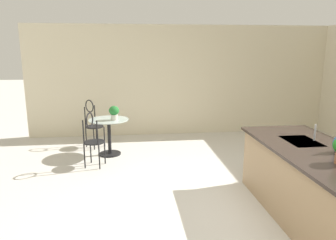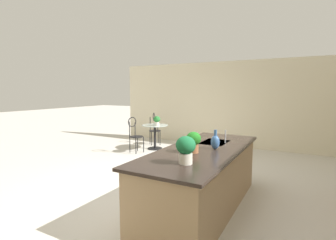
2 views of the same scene
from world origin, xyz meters
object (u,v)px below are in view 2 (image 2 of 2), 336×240
object	(u,v)px
bistro_table	(155,135)
chair_by_island	(155,127)
chair_near_window	(135,133)
potted_plant_counter_near	(193,141)
potted_plant_on_table	(157,120)
potted_plant_counter_far	(186,148)
vase_on_counter	(215,142)

from	to	relation	value
bistro_table	chair_by_island	size ratio (longest dim) A/B	0.77
chair_near_window	potted_plant_counter_near	world-z (taller)	potted_plant_counter_near
potted_plant_on_table	bistro_table	bearing A→B (deg)	-122.50
potted_plant_on_table	potted_plant_counter_far	size ratio (longest dim) A/B	0.86
potted_plant_counter_far	potted_plant_counter_near	distance (m)	0.57
potted_plant_counter_far	potted_plant_counter_near	xyz separation A→B (m)	(-0.55, -0.14, -0.02)
chair_near_window	potted_plant_on_table	bearing A→B (deg)	149.23
chair_by_island	potted_plant_counter_near	world-z (taller)	potted_plant_counter_near
chair_near_window	potted_plant_on_table	world-z (taller)	chair_near_window
bistro_table	potted_plant_counter_far	size ratio (longest dim) A/B	2.42
bistro_table	vase_on_counter	size ratio (longest dim) A/B	2.78
potted_plant_on_table	potted_plant_counter_near	xyz separation A→B (m)	(3.24, 2.57, 0.18)
chair_by_island	potted_plant_on_table	xyz separation A→B (m)	(0.68, 0.51, 0.33)
potted_plant_on_table	vase_on_counter	xyz separation A→B (m)	(2.89, 2.76, 0.13)
potted_plant_on_table	potted_plant_counter_far	bearing A→B (deg)	35.46
chair_by_island	bistro_table	bearing A→B (deg)	32.54
potted_plant_counter_far	potted_plant_counter_near	bearing A→B (deg)	-166.07
potted_plant_on_table	potted_plant_counter_near	bearing A→B (deg)	38.34
potted_plant_counter_far	vase_on_counter	size ratio (longest dim) A/B	1.15
chair_by_island	vase_on_counter	bearing A→B (deg)	42.42
bistro_table	potted_plant_counter_near	world-z (taller)	potted_plant_counter_near
bistro_table	potted_plant_on_table	bearing A→B (deg)	57.50
vase_on_counter	potted_plant_counter_far	bearing A→B (deg)	-3.89
potted_plant_counter_far	chair_by_island	bearing A→B (deg)	-144.38
chair_near_window	chair_by_island	bearing A→B (deg)	-173.69
potted_plant_counter_near	vase_on_counter	xyz separation A→B (m)	(-0.35, 0.20, -0.06)
chair_by_island	chair_near_window	bearing A→B (deg)	6.31
potted_plant_counter_near	potted_plant_on_table	bearing A→B (deg)	-141.66
chair_near_window	chair_by_island	size ratio (longest dim) A/B	1.00
vase_on_counter	chair_near_window	bearing A→B (deg)	-126.14
potted_plant_on_table	potted_plant_counter_near	distance (m)	4.14
chair_by_island	potted_plant_counter_near	size ratio (longest dim) A/B	3.56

